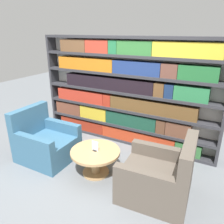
{
  "coord_description": "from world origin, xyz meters",
  "views": [
    {
      "loc": [
        1.71,
        -2.38,
        2.13
      ],
      "look_at": [
        0.09,
        0.59,
        0.86
      ],
      "focal_mm": 35.0,
      "sensor_mm": 36.0,
      "label": 1
    }
  ],
  "objects": [
    {
      "name": "armchair_right",
      "position": [
        1.11,
        0.03,
        0.29
      ],
      "size": [
        0.94,
        0.86,
        0.89
      ],
      "rotation": [
        0.0,
        0.0,
        -1.5
      ],
      "color": "brown",
      "rests_on": "ground_plane"
    },
    {
      "name": "ground_plane",
      "position": [
        0.0,
        0.0,
        0.0
      ],
      "size": [
        14.0,
        14.0,
        0.0
      ],
      "primitive_type": "plane",
      "color": "slate"
    },
    {
      "name": "table_sign",
      "position": [
        0.09,
        0.06,
        0.47
      ],
      "size": [
        0.11,
        0.06,
        0.16
      ],
      "color": "black",
      "rests_on": "coffee_table"
    },
    {
      "name": "bookshelf",
      "position": [
        -0.01,
        1.3,
        1.01
      ],
      "size": [
        3.54,
        0.3,
        2.04
      ],
      "color": "silver",
      "rests_on": "ground_plane"
    },
    {
      "name": "armchair_left",
      "position": [
        -0.93,
        0.03,
        0.29
      ],
      "size": [
        0.9,
        0.81,
        0.89
      ],
      "rotation": [
        0.0,
        0.0,
        1.58
      ],
      "color": "#386684",
      "rests_on": "ground_plane"
    },
    {
      "name": "coffee_table",
      "position": [
        0.09,
        0.06,
        0.29
      ],
      "size": [
        0.76,
        0.76,
        0.41
      ],
      "color": "tan",
      "rests_on": "ground_plane"
    }
  ]
}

